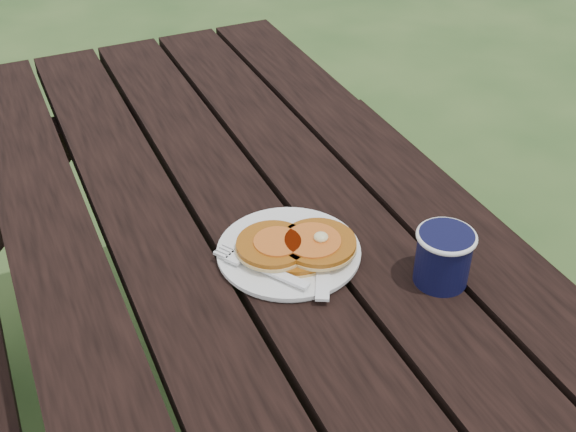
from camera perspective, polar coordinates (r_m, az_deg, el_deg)
name	(u,v)px	position (r m, az deg, el deg)	size (l,w,h in m)	color
picnic_table	(275,414)	(1.39, -1.06, -15.34)	(1.36, 1.80, 0.75)	black
plate	(289,252)	(1.11, 0.06, -2.88)	(0.22, 0.22, 0.01)	white
pancake_stack	(297,246)	(1.09, 0.72, -2.39)	(0.18, 0.14, 0.04)	#AE5E13
knife	(324,259)	(1.09, 2.83, -3.45)	(0.02, 0.18, 0.01)	white
fork	(276,273)	(1.06, -0.98, -4.54)	(0.03, 0.16, 0.01)	white
coffee_cup	(444,254)	(1.06, 12.21, -2.96)	(0.09, 0.09, 0.09)	black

